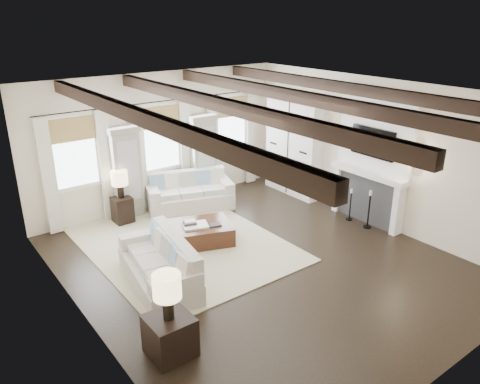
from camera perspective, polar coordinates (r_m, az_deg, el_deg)
ground at (r=9.02m, az=2.29°, el=-8.55°), size 7.50×7.50×0.00m
room_shell at (r=9.37m, az=2.54°, el=5.15°), size 6.54×7.54×3.22m
area_rug at (r=9.79m, az=-7.17°, el=-6.11°), size 3.53×4.55×0.02m
sofa_back at (r=11.38m, az=-6.21°, el=-0.20°), size 2.21×1.51×0.87m
sofa_left at (r=8.30m, az=-9.48°, el=-8.93°), size 1.22×2.12×0.86m
ottoman at (r=9.68m, az=-5.68°, el=-5.11°), size 1.76×1.41×0.40m
tray at (r=9.53m, az=-5.46°, el=-4.08°), size 0.60×0.53×0.04m
book_lower at (r=9.55m, az=-6.16°, el=-3.79°), size 0.31×0.28×0.04m
book_upper at (r=9.54m, az=-6.09°, el=-3.58°), size 0.26×0.23×0.03m
book_loose at (r=9.55m, az=-3.06°, el=-4.01°), size 0.29×0.25×0.03m
side_table_front at (r=6.80m, az=-8.52°, el=-16.93°), size 0.59×0.59×0.59m
lamp_front at (r=6.37m, az=-8.89°, el=-11.58°), size 0.39×0.39×0.67m
side_table_back at (r=10.84m, az=-14.13°, el=-2.13°), size 0.40×0.40×0.61m
lamp_back at (r=10.58m, az=-14.48°, el=1.49°), size 0.36×0.36×0.63m
candlestick_near at (r=10.62m, az=15.41°, el=-2.40°), size 0.18×0.18×0.87m
candlestick_far at (r=10.93m, az=13.28°, el=-1.80°), size 0.15×0.15×0.75m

